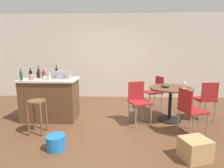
# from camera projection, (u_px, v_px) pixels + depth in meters

# --- Properties ---
(ground_plane) EXTENTS (8.80, 8.80, 0.00)m
(ground_plane) POSITION_uv_depth(u_px,v_px,m) (102.00, 126.00, 3.70)
(ground_plane) COLOR brown
(back_wall) EXTENTS (8.00, 0.10, 2.70)m
(back_wall) POSITION_uv_depth(u_px,v_px,m) (109.00, 56.00, 5.92)
(back_wall) COLOR beige
(back_wall) RESTS_ON ground_plane
(kitchen_island) EXTENTS (1.21, 0.71, 0.91)m
(kitchen_island) POSITION_uv_depth(u_px,v_px,m) (51.00, 99.00, 4.02)
(kitchen_island) COLOR brown
(kitchen_island) RESTS_ON ground_plane
(wooden_stool) EXTENTS (0.31, 0.31, 0.63)m
(wooden_stool) POSITION_uv_depth(u_px,v_px,m) (37.00, 110.00, 3.28)
(wooden_stool) COLOR brown
(wooden_stool) RESTS_ON ground_plane
(dining_table) EXTENTS (0.92, 0.92, 0.74)m
(dining_table) POSITION_uv_depth(u_px,v_px,m) (170.00, 95.00, 3.90)
(dining_table) COLOR black
(dining_table) RESTS_ON ground_plane
(folding_chair_near) EXTENTS (0.44, 0.44, 0.87)m
(folding_chair_near) POSITION_uv_depth(u_px,v_px,m) (206.00, 98.00, 3.90)
(folding_chair_near) COLOR maroon
(folding_chair_near) RESTS_ON ground_plane
(folding_chair_far) EXTENTS (0.51, 0.51, 0.88)m
(folding_chair_far) POSITION_uv_depth(u_px,v_px,m) (155.00, 90.00, 4.64)
(folding_chair_far) COLOR maroon
(folding_chair_far) RESTS_ON ground_plane
(folding_chair_left) EXTENTS (0.51, 0.51, 0.87)m
(folding_chair_left) POSITION_uv_depth(u_px,v_px,m) (138.00, 99.00, 3.76)
(folding_chair_left) COLOR maroon
(folding_chair_left) RESTS_ON ground_plane
(folding_chair_right) EXTENTS (0.50, 0.50, 0.85)m
(folding_chair_right) POSITION_uv_depth(u_px,v_px,m) (190.00, 108.00, 3.21)
(folding_chair_right) COLOR maroon
(folding_chair_right) RESTS_ON ground_plane
(toolbox) EXTENTS (0.39, 0.22, 0.17)m
(toolbox) POSITION_uv_depth(u_px,v_px,m) (62.00, 75.00, 3.92)
(toolbox) COLOR gray
(toolbox) RESTS_ON kitchen_island
(bottle_0) EXTENTS (0.06, 0.06, 0.19)m
(bottle_0) POSITION_uv_depth(u_px,v_px,m) (49.00, 77.00, 3.72)
(bottle_0) COLOR #B7B2AD
(bottle_0) RESTS_ON kitchen_island
(bottle_1) EXTENTS (0.06, 0.06, 0.25)m
(bottle_1) POSITION_uv_depth(u_px,v_px,m) (21.00, 76.00, 3.70)
(bottle_1) COLOR #194C23
(bottle_1) RESTS_ON kitchen_island
(bottle_2) EXTENTS (0.06, 0.06, 0.29)m
(bottle_2) POSITION_uv_depth(u_px,v_px,m) (57.00, 73.00, 4.13)
(bottle_2) COLOR black
(bottle_2) RESTS_ON kitchen_island
(bottle_3) EXTENTS (0.07, 0.07, 0.20)m
(bottle_3) POSITION_uv_depth(u_px,v_px,m) (38.00, 75.00, 4.03)
(bottle_3) COLOR black
(bottle_3) RESTS_ON kitchen_island
(bottle_4) EXTENTS (0.07, 0.07, 0.21)m
(bottle_4) POSITION_uv_depth(u_px,v_px,m) (31.00, 74.00, 4.11)
(bottle_4) COLOR black
(bottle_4) RESTS_ON kitchen_island
(bottle_5) EXTENTS (0.07, 0.07, 0.28)m
(bottle_5) POSITION_uv_depth(u_px,v_px,m) (39.00, 73.00, 4.13)
(bottle_5) COLOR #603314
(bottle_5) RESTS_ON kitchen_island
(bottle_6) EXTENTS (0.08, 0.08, 0.19)m
(bottle_6) POSITION_uv_depth(u_px,v_px,m) (44.00, 75.00, 4.02)
(bottle_6) COLOR maroon
(bottle_6) RESTS_ON kitchen_island
(cup_0) EXTENTS (0.12, 0.09, 0.09)m
(cup_0) POSITION_uv_depth(u_px,v_px,m) (32.00, 76.00, 3.98)
(cup_0) COLOR tan
(cup_0) RESTS_ON kitchen_island
(cup_1) EXTENTS (0.13, 0.09, 0.10)m
(cup_1) POSITION_uv_depth(u_px,v_px,m) (31.00, 78.00, 3.75)
(cup_1) COLOR #DB6651
(cup_1) RESTS_ON kitchen_island
(cup_2) EXTENTS (0.11, 0.07, 0.08)m
(cup_2) POSITION_uv_depth(u_px,v_px,m) (45.00, 78.00, 3.77)
(cup_2) COLOR white
(cup_2) RESTS_ON kitchen_island
(wine_glass) EXTENTS (0.07, 0.07, 0.14)m
(wine_glass) POSITION_uv_depth(u_px,v_px,m) (184.00, 83.00, 3.73)
(wine_glass) COLOR silver
(wine_glass) RESTS_ON dining_table
(serving_bowl) EXTENTS (0.18, 0.18, 0.07)m
(serving_bowl) POSITION_uv_depth(u_px,v_px,m) (165.00, 86.00, 3.88)
(serving_bowl) COLOR #383838
(serving_bowl) RESTS_ON dining_table
(cardboard_box) EXTENTS (0.45, 0.42, 0.30)m
(cardboard_box) POSITION_uv_depth(u_px,v_px,m) (195.00, 149.00, 2.53)
(cardboard_box) COLOR tan
(cardboard_box) RESTS_ON ground_plane
(plastic_bucket) EXTENTS (0.29, 0.29, 0.22)m
(plastic_bucket) POSITION_uv_depth(u_px,v_px,m) (56.00, 143.00, 2.78)
(plastic_bucket) COLOR blue
(plastic_bucket) RESTS_ON ground_plane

